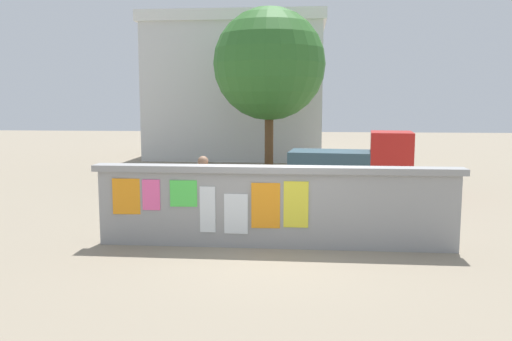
{
  "coord_description": "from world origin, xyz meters",
  "views": [
    {
      "loc": [
        0.53,
        -9.76,
        2.75
      ],
      "look_at": [
        -0.6,
        2.68,
        1.1
      ],
      "focal_mm": 37.1,
      "sensor_mm": 36.0,
      "label": 1
    }
  ],
  "objects": [
    {
      "name": "tree_roadside",
      "position": [
        -0.83,
        10.75,
        4.14
      ],
      "size": [
        4.29,
        4.29,
        6.3
      ],
      "color": "brown",
      "rests_on": "ground"
    },
    {
      "name": "building_background",
      "position": [
        -2.79,
        16.63,
        3.4
      ],
      "size": [
        8.49,
        6.11,
        6.76
      ],
      "color": "silver",
      "rests_on": "ground"
    },
    {
      "name": "ground",
      "position": [
        0.0,
        8.0,
        0.0
      ],
      "size": [
        60.0,
        60.0,
        0.0
      ],
      "primitive_type": "plane",
      "color": "gray"
    },
    {
      "name": "person_walking",
      "position": [
        -1.55,
        0.98,
        0.99
      ],
      "size": [
        0.42,
        0.42,
        1.62
      ],
      "color": "yellow",
      "rests_on": "ground"
    },
    {
      "name": "poster_wall",
      "position": [
        -0.01,
        -0.0,
        0.8
      ],
      "size": [
        6.93,
        0.42,
        1.54
      ],
      "color": "#959595",
      "rests_on": "ground"
    },
    {
      "name": "bicycle_far",
      "position": [
        -2.77,
        1.91,
        0.36
      ],
      "size": [
        1.68,
        0.52,
        0.95
      ],
      "color": "black",
      "rests_on": "ground"
    },
    {
      "name": "bicycle_near",
      "position": [
        1.4,
        2.06,
        0.36
      ],
      "size": [
        1.71,
        0.44,
        0.95
      ],
      "color": "black",
      "rests_on": "ground"
    },
    {
      "name": "auto_rickshaw_truck",
      "position": [
        2.12,
        6.23,
        0.9
      ],
      "size": [
        3.74,
        1.89,
        1.85
      ],
      "color": "black",
      "rests_on": "ground"
    },
    {
      "name": "motorcycle",
      "position": [
        -1.25,
        4.78,
        0.46
      ],
      "size": [
        1.9,
        0.56,
        0.87
      ],
      "color": "black",
      "rests_on": "ground"
    }
  ]
}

